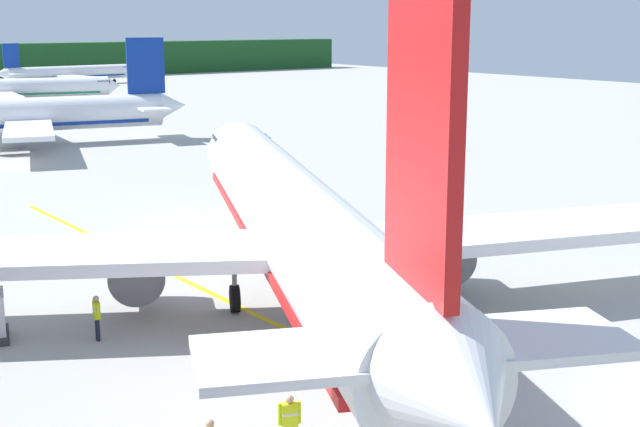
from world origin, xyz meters
TOP-DOWN VIEW (x-y plane):
  - ground at (0.00, 48.00)m, footprint 240.00×320.00m
  - airliner_foreground at (-5.92, 14.78)m, footprint 33.05×39.20m
  - airliner_mid_apron at (-0.75, 68.00)m, footprint 33.96×28.27m
  - airliner_far_taxiway at (11.97, 106.50)m, footprint 28.76×23.99m
  - airliner_distant at (33.48, 141.19)m, footprint 26.38×21.91m
  - crew_marshaller at (-14.35, 15.27)m, footprint 0.33×0.62m
  - crew_supervisor at (-13.77, 3.88)m, footprint 0.58×0.39m
  - apron_guide_line at (-8.23, 10.29)m, footprint 0.30×60.00m

SIDE VIEW (x-z plane):
  - ground at x=0.00m, z-range -0.20..0.00m
  - apron_guide_line at x=-8.23m, z-range 0.00..0.01m
  - crew_marshaller at x=-14.35m, z-range 0.15..1.84m
  - crew_supervisor at x=-13.77m, z-range 0.16..1.90m
  - airliner_distant at x=33.48m, z-range -1.62..5.91m
  - airliner_far_taxiway at x=11.97m, z-range -1.79..6.53m
  - airliner_mid_apron at x=-0.75m, z-range -2.10..7.68m
  - airliner_foreground at x=-5.92m, z-range -2.56..9.34m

